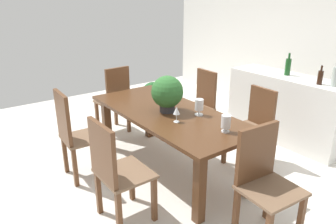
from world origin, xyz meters
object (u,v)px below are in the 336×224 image
chair_foot_end (263,177)px  chair_far_left (201,102)px  chair_near_left (74,132)px  chair_head_end (115,98)px  wine_glass (177,111)px  kitchen_counter (285,108)px  chair_near_right (114,168)px  dining_table (168,120)px  chair_far_right (254,123)px  wine_bottle_tall (288,66)px  potted_plant_floor (153,96)px  crystal_vase_left (199,106)px  wine_bottle_green (335,76)px  crystal_vase_center_near (226,122)px  wine_bottle_amber (320,77)px  flower_centerpiece (167,93)px

chair_foot_end → chair_far_left: size_ratio=0.99×
chair_near_left → chair_foot_end: (1.80, 0.94, -0.01)m
chair_head_end → wine_glass: bearing=82.1°
chair_near_left → kitchen_counter: size_ratio=0.61×
wine_glass → chair_near_right: bearing=-78.8°
chair_head_end → dining_table: bearing=86.3°
chair_far_right → chair_near_right: chair_near_right is taller
kitchen_counter → wine_bottle_tall: 0.59m
chair_head_end → potted_plant_floor: chair_head_end is taller
chair_far_right → wine_bottle_tall: bearing=107.8°
chair_near_right → crystal_vase_left: bearing=-81.5°
chair_near_left → wine_bottle_green: wine_bottle_green is taller
chair_far_right → crystal_vase_center_near: 0.94m
crystal_vase_center_near → wine_bottle_tall: wine_bottle_tall is taller
chair_head_end → crystal_vase_left: 1.65m
kitchen_counter → wine_bottle_amber: bearing=-11.3°
chair_far_right → chair_far_left: chair_far_left is taller
chair_head_end → wine_bottle_tall: wine_bottle_tall is taller
chair_near_right → flower_centerpiece: size_ratio=2.42×
chair_far_right → chair_far_left: size_ratio=0.96×
chair_far_left → kitchen_counter: size_ratio=0.59×
chair_near_left → chair_far_left: size_ratio=1.04×
chair_head_end → potted_plant_floor: size_ratio=1.84×
crystal_vase_center_near → potted_plant_floor: 2.70m
wine_bottle_green → wine_bottle_amber: size_ratio=1.24×
crystal_vase_left → chair_far_right: bearing=76.4°
dining_table → wine_bottle_tall: wine_bottle_tall is taller
chair_far_right → chair_foot_end: bearing=-44.4°
crystal_vase_left → wine_glass: size_ratio=1.09×
chair_foot_end → kitchen_counter: bearing=34.2°
chair_far_right → flower_centerpiece: flower_centerpiece is taller
wine_glass → wine_bottle_amber: 1.94m
dining_table → chair_near_left: bearing=-116.9°
chair_foot_end → chair_far_left: 2.01m
chair_head_end → chair_near_right: chair_head_end is taller
wine_glass → crystal_vase_center_near: bearing=25.0°
dining_table → potted_plant_floor: dining_table is taller
crystal_vase_left → chair_head_end: bearing=-173.3°
wine_glass → wine_bottle_amber: wine_bottle_amber is taller
wine_bottle_amber → chair_head_end: bearing=-139.7°
dining_table → flower_centerpiece: (0.00, -0.01, 0.33)m
dining_table → chair_near_left: (-0.47, -0.93, -0.07)m
chair_far_left → kitchen_counter: (0.75, 0.93, -0.08)m
crystal_vase_center_near → potted_plant_floor: size_ratio=0.31×
chair_far_right → kitchen_counter: (-0.19, 0.93, -0.06)m
chair_near_left → chair_head_end: bearing=-45.5°
flower_centerpiece → crystal_vase_center_near: 0.80m
wine_bottle_green → wine_bottle_amber: (-0.15, -0.06, -0.03)m
chair_far_left → kitchen_counter: chair_far_left is taller
chair_far_right → flower_centerpiece: bearing=-113.7°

